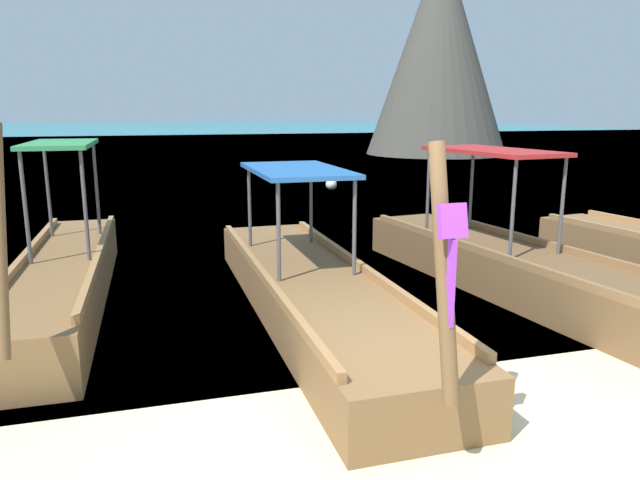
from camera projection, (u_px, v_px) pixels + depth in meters
name	position (u px, v px, depth m)	size (l,w,h in m)	color
ground	(421.00, 429.00, 4.99)	(120.00, 120.00, 0.00)	beige
sea_water	(164.00, 135.00, 62.23)	(120.00, 120.00, 0.00)	#147A89
longtail_boat_orange_ribbon	(64.00, 277.00, 8.08)	(1.10, 6.49, 2.51)	brown
longtail_boat_violet_ribbon	(313.00, 291.00, 7.65)	(1.42, 6.96, 2.39)	brown
longtail_boat_yellow_ribbon	(524.00, 271.00, 8.47)	(2.06, 7.24, 2.72)	brown
karst_rock	(441.00, 51.00, 34.37)	(8.77, 8.07, 12.14)	#47443D
mooring_buoy_near	(331.00, 184.00, 19.64)	(0.37, 0.37, 0.37)	white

